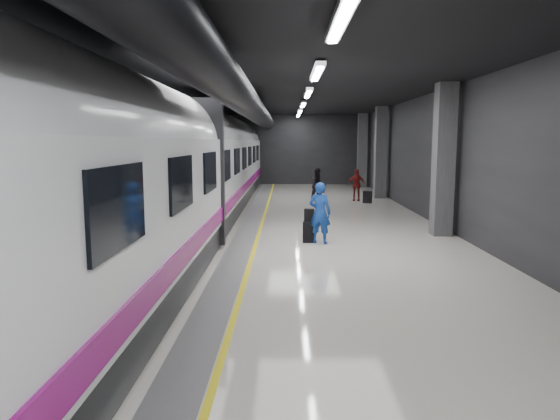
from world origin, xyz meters
TOP-DOWN VIEW (x-y plane):
  - ground at (0.00, 0.00)m, footprint 40.00×40.00m
  - platform_hall at (-0.29, 0.96)m, footprint 10.02×40.02m
  - train at (-3.25, -0.00)m, footprint 3.05×38.00m
  - traveler_main at (0.81, 0.70)m, footprint 0.72×0.59m
  - suitcase_main at (0.53, 0.82)m, footprint 0.37×0.24m
  - shoulder_bag at (0.52, 0.84)m, footprint 0.28×0.17m
  - traveler_far_a at (1.35, 9.99)m, footprint 0.93×0.82m
  - traveler_far_b at (3.21, 10.74)m, footprint 0.93×0.51m
  - suitcase_far at (3.61, 9.84)m, footprint 0.44×0.37m

SIDE VIEW (x-z plane):
  - ground at x=0.00m, z-range 0.00..0.00m
  - suitcase_far at x=3.61m, z-range 0.00..0.54m
  - suitcase_main at x=0.53m, z-range 0.00..0.59m
  - traveler_far_b at x=3.21m, z-range 0.00..1.51m
  - shoulder_bag at x=0.52m, z-range 0.59..0.95m
  - traveler_far_a at x=1.35m, z-range 0.00..1.60m
  - traveler_main at x=0.81m, z-range 0.00..1.70m
  - train at x=-3.25m, z-range 0.04..4.09m
  - platform_hall at x=-0.29m, z-range 1.28..5.79m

